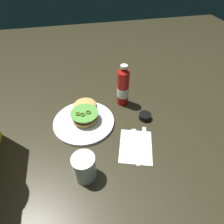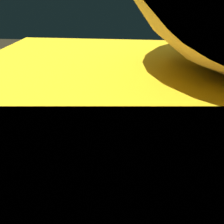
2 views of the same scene
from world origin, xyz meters
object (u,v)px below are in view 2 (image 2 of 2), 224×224
object	(u,v)px
condiment_cup	(117,104)
fork_utensil	(151,119)
butter_knife	(152,114)
dinner_plate	(98,148)
napkin	(156,120)
water_glass	(193,145)
spoon_utensil	(145,123)
ketchup_bottle	(78,91)
burger_sandwich	(86,138)

from	to	relation	value
condiment_cup	fork_utensil	distance (m)	0.16
butter_knife	fork_utensil	world-z (taller)	same
dinner_plate	napkin	size ratio (longest dim) A/B	1.62
dinner_plate	water_glass	bearing A→B (deg)	175.02
dinner_plate	condiment_cup	bearing A→B (deg)	-96.70
dinner_plate	water_glass	xyz separation A→B (m)	(-0.27, 0.02, 0.05)
condiment_cup	napkin	bearing A→B (deg)	148.29
condiment_cup	spoon_utensil	size ratio (longest dim) A/B	0.34
dinner_plate	water_glass	world-z (taller)	water_glass
napkin	butter_knife	world-z (taller)	butter_knife
napkin	condiment_cup	bearing A→B (deg)	-31.71
butter_knife	napkin	bearing A→B (deg)	104.84
dinner_plate	butter_knife	xyz separation A→B (m)	(-0.17, -0.25, -0.00)
ketchup_bottle	condiment_cup	xyz separation A→B (m)	(-0.14, -0.08, -0.08)
ketchup_bottle	spoon_utensil	size ratio (longest dim) A/B	1.29
ketchup_bottle	spoon_utensil	world-z (taller)	ketchup_bottle
burger_sandwich	fork_utensil	size ratio (longest dim) A/B	1.12
water_glass	condiment_cup	distance (m)	0.40
burger_sandwich	butter_knife	size ratio (longest dim) A/B	1.07
fork_utensil	dinner_plate	bearing A→B (deg)	50.38
ketchup_bottle	napkin	size ratio (longest dim) A/B	1.25
water_glass	butter_knife	xyz separation A→B (m)	(0.10, -0.27, -0.05)
fork_utensil	burger_sandwich	bearing A→B (deg)	42.58
spoon_utensil	butter_knife	bearing A→B (deg)	-109.88
condiment_cup	spoon_utensil	distance (m)	0.17
ketchup_bottle	water_glass	xyz separation A→B (m)	(-0.38, 0.24, -0.04)
condiment_cup	spoon_utensil	world-z (taller)	condiment_cup
water_glass	burger_sandwich	bearing A→B (deg)	-6.53
ketchup_bottle	spoon_utensil	xyz separation A→B (m)	(-0.25, 0.05, -0.09)
napkin	butter_knife	bearing A→B (deg)	-75.16
water_glass	napkin	xyz separation A→B (m)	(0.09, -0.22, -0.05)
ketchup_bottle	spoon_utensil	bearing A→B (deg)	169.26
butter_knife	condiment_cup	bearing A→B (deg)	-18.97
water_glass	spoon_utensil	world-z (taller)	water_glass
burger_sandwich	condiment_cup	size ratio (longest dim) A/B	3.68
burger_sandwich	spoon_utensil	bearing A→B (deg)	-139.94
ketchup_bottle	butter_knife	bearing A→B (deg)	-174.38
napkin	fork_utensil	distance (m)	0.02
ketchup_bottle	napkin	world-z (taller)	ketchup_bottle
burger_sandwich	condiment_cup	world-z (taller)	burger_sandwich
water_glass	butter_knife	bearing A→B (deg)	-69.91
napkin	water_glass	bearing A→B (deg)	111.13
fork_utensil	condiment_cup	bearing A→B (deg)	-33.98
burger_sandwich	spoon_utensil	xyz separation A→B (m)	(-0.19, -0.16, -0.03)
burger_sandwich	butter_knife	world-z (taller)	burger_sandwich
ketchup_bottle	water_glass	distance (m)	0.45
fork_utensil	ketchup_bottle	bearing A→B (deg)	-2.98
burger_sandwich	condiment_cup	distance (m)	0.29
condiment_cup	butter_knife	distance (m)	0.15
napkin	spoon_utensil	world-z (taller)	spoon_utensil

